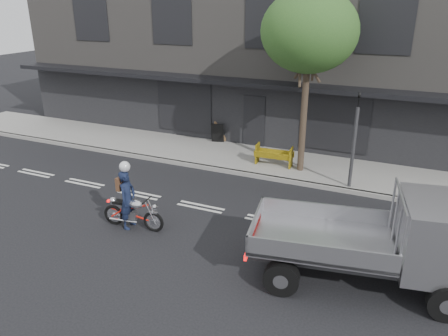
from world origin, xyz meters
TOP-DOWN VIEW (x-y plane):
  - ground at (0.00, 0.00)m, footprint 80.00×80.00m
  - sidewalk at (0.00, 4.70)m, footprint 32.00×3.20m
  - kerb at (0.00, 3.10)m, footprint 32.00×0.20m
  - building_main at (0.00, 11.30)m, footprint 26.00×10.00m
  - street_tree at (2.20, 4.20)m, footprint 3.40×3.40m
  - traffic_light_pole at (4.20, 3.35)m, footprint 0.12×0.12m
  - motorcycle at (-1.20, -2.02)m, footprint 1.97×0.57m
  - rider at (-1.35, -2.02)m, footprint 0.48×0.69m
  - flatbed_ute at (6.46, -1.83)m, footprint 5.45×2.91m
  - construction_barrier at (1.09, 4.07)m, footprint 1.53×0.69m
  - sandwich_board at (-2.16, 6.00)m, footprint 0.65×0.51m

SIDE VIEW (x-z plane):
  - ground at x=0.00m, z-range 0.00..0.00m
  - sidewalk at x=0.00m, z-range 0.00..0.15m
  - kerb at x=0.00m, z-range 0.00..0.15m
  - motorcycle at x=-1.20m, z-range 0.01..1.03m
  - construction_barrier at x=1.09m, z-range 0.15..0.99m
  - sandwich_board at x=-2.16m, z-range 0.15..1.05m
  - rider at x=-1.35m, z-range 0.00..1.78m
  - flatbed_ute at x=6.46m, z-range 0.17..2.57m
  - traffic_light_pole at x=4.20m, z-range -0.10..3.40m
  - building_main at x=0.00m, z-range 0.00..8.00m
  - street_tree at x=2.20m, z-range 1.90..8.65m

